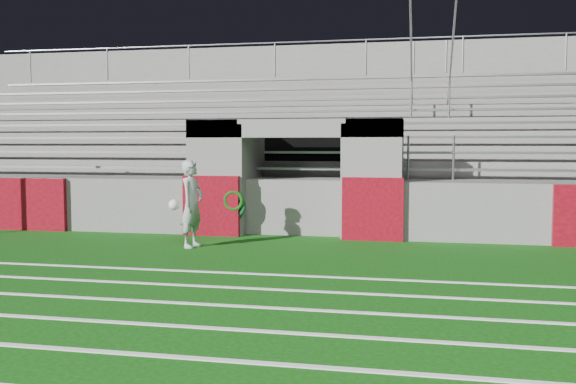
# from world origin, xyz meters

# --- Properties ---
(ground) EXTENTS (90.00, 90.00, 0.00)m
(ground) POSITION_xyz_m (0.00, 0.00, 0.00)
(ground) COLOR #0D430B
(ground) RESTS_ON ground
(field_markings) EXTENTS (28.00, 8.09, 0.01)m
(field_markings) POSITION_xyz_m (0.00, -5.00, 0.01)
(field_markings) COLOR white
(field_markings) RESTS_ON ground
(stadium_structure) EXTENTS (26.00, 8.48, 5.42)m
(stadium_structure) POSITION_xyz_m (0.00, 7.97, 1.49)
(stadium_structure) COLOR #625F5D
(stadium_structure) RESTS_ON ground
(goalkeeper_with_ball) EXTENTS (0.65, 0.68, 1.74)m
(goalkeeper_with_ball) POSITION_xyz_m (-1.67, 1.35, 0.87)
(goalkeeper_with_ball) COLOR #A8ADB2
(goalkeeper_with_ball) RESTS_ON ground
(hose_coil) EXTENTS (0.54, 0.15, 0.64)m
(hose_coil) POSITION_xyz_m (-1.26, 2.93, 0.73)
(hose_coil) COLOR #0B3B1B
(hose_coil) RESTS_ON ground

